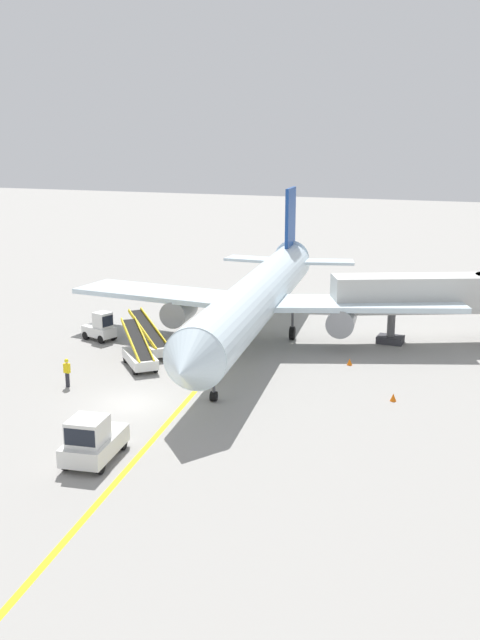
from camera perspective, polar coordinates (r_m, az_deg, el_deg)
ground_plane at (r=39.26m, az=-8.77°, el=-6.69°), size 300.00×300.00×0.00m
taxi_line_yellow at (r=42.45m, az=-2.91°, el=-4.92°), size 14.11×78.85×0.01m
airliner at (r=49.52m, az=1.51°, el=1.95°), size 28.18×35.22×10.10m
jet_bridge at (r=51.52m, az=15.59°, el=2.05°), size 12.67×7.94×4.85m
pushback_tug at (r=32.44m, az=-11.81°, el=-9.50°), size 2.50×3.88×2.20m
baggage_tug_near_wing at (r=51.74m, az=-11.18°, el=-0.62°), size 2.66×1.89×2.10m
belt_loader_forward_hold at (r=45.22m, az=-8.11°, el=-2.82°), size 4.39×4.44×2.59m
belt_loader_aft_hold at (r=47.87m, az=-7.16°, el=-1.84°), size 4.72×4.05×2.59m
ground_crew_marshaller at (r=42.36m, az=-13.77°, el=-4.07°), size 0.36×0.24×1.70m
safety_cone_nose_left at (r=40.01m, az=12.24°, el=-6.11°), size 0.36×0.36×0.44m
safety_cone_nose_right at (r=45.82m, az=8.83°, el=-3.35°), size 0.36×0.36×0.44m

